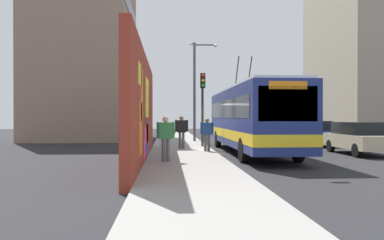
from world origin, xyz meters
TOP-DOWN VIEW (x-y plane):
  - ground_plane at (0.00, 0.00)m, footprint 80.00×80.00m
  - sidewalk_slab at (0.00, 1.60)m, footprint 48.00×3.20m
  - graffiti_wall at (-4.43, 3.35)m, footprint 13.18×0.32m
  - building_far_left at (12.81, 9.20)m, footprint 11.13×7.57m
  - building_far_right at (16.96, -17.00)m, footprint 12.75×7.60m
  - city_bus at (-0.99, -1.80)m, footprint 12.32×2.50m
  - parked_car_champagne at (-1.86, -7.00)m, footprint 4.26×1.86m
  - parked_car_navy at (4.40, -7.00)m, footprint 4.74×1.87m
  - pedestrian_midblock at (0.23, 1.61)m, footprint 0.23×0.77m
  - pedestrian_near_wall at (-5.62, 2.42)m, footprint 0.23×0.68m
  - pedestrian_at_curb at (-1.28, 0.40)m, footprint 0.22×0.66m
  - traffic_light at (1.66, 0.35)m, footprint 0.49×0.28m
  - street_lamp at (6.86, 0.27)m, footprint 0.44×1.73m
  - flying_pigeons at (0.61, 0.67)m, footprint 7.92×1.10m

SIDE VIEW (x-z plane):
  - ground_plane at x=0.00m, z-range 0.00..0.00m
  - sidewalk_slab at x=0.00m, z-range 0.00..0.15m
  - parked_car_champagne at x=-1.86m, z-range 0.04..1.62m
  - parked_car_navy at x=4.40m, z-range 0.05..1.63m
  - pedestrian_at_curb at x=-1.28m, z-range 0.29..1.91m
  - pedestrian_near_wall at x=-5.62m, z-range 0.30..2.01m
  - pedestrian_midblock at x=0.23m, z-range 0.31..2.05m
  - city_bus at x=-0.99m, z-range -0.71..4.37m
  - graffiti_wall at x=-4.43m, z-range 0.00..4.28m
  - traffic_light at x=1.66m, z-range 0.87..5.06m
  - street_lamp at x=6.86m, z-range 0.64..7.54m
  - building_far_left at x=12.81m, z-range 0.00..13.71m
  - flying_pigeons at x=0.61m, z-range 6.51..9.47m
  - building_far_right at x=16.96m, z-range 0.00..17.36m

